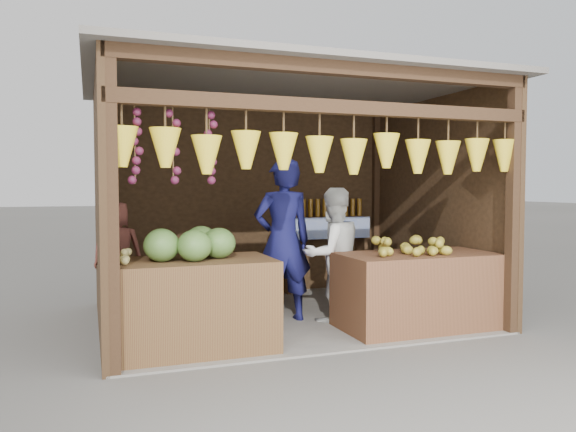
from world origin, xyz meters
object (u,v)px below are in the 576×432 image
object	(u,v)px
counter_left	(192,305)
woman_standing	(333,255)
counter_right	(417,291)
man_standing	(283,241)
vendor_seated	(118,250)

from	to	relation	value
counter_left	woman_standing	size ratio (longest dim) A/B	0.99
counter_right	man_standing	distance (m)	1.53
counter_left	counter_right	xyz separation A→B (m)	(2.37, 0.00, -0.02)
woman_standing	counter_left	bearing A→B (deg)	12.07
counter_left	vendor_seated	size ratio (longest dim) A/B	1.43
vendor_seated	woman_standing	bearing A→B (deg)	-179.47
counter_left	woman_standing	xyz separation A→B (m)	(1.67, 0.61, 0.32)
counter_left	counter_right	distance (m)	2.37
counter_right	man_standing	size ratio (longest dim) A/B	0.91
counter_left	vendor_seated	world-z (taller)	vendor_seated
counter_right	woman_standing	size ratio (longest dim) A/B	1.10
counter_left	counter_right	world-z (taller)	counter_left
counter_right	vendor_seated	bearing A→B (deg)	161.09
counter_left	vendor_seated	distance (m)	1.25
counter_left	counter_right	bearing A→B (deg)	0.09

